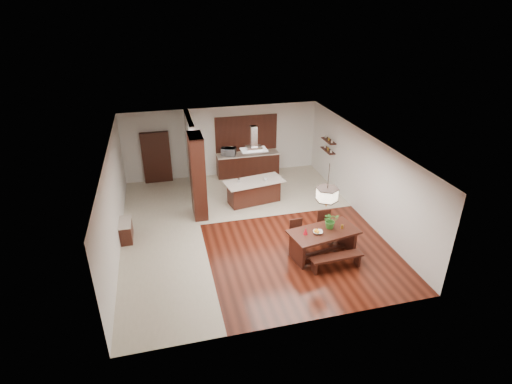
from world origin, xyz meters
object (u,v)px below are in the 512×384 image
object	(u,v)px
island_cup	(265,179)
microwave	(229,151)
pendant_lantern	(328,186)
kitchen_island	(254,191)
dining_table	(323,237)
dining_chair_left	(298,235)
hallway_console	(126,230)
dining_bench	(336,262)
foliage_plant	(331,220)
range_hood	(254,138)
fruit_bowl	(318,232)
dining_chair_right	(326,227)

from	to	relation	value
island_cup	microwave	distance (m)	2.79
pendant_lantern	kitchen_island	xyz separation A→B (m)	(-1.14, 3.75, -1.80)
dining_table	kitchen_island	size ratio (longest dim) A/B	0.94
microwave	kitchen_island	bearing A→B (deg)	-58.32
dining_chair_left	hallway_console	bearing A→B (deg)	157.62
dining_bench	dining_chair_left	distance (m)	1.43
dining_bench	hallway_console	bearing A→B (deg)	152.41
kitchen_island	microwave	xyz separation A→B (m)	(-0.44, 2.55, 0.66)
microwave	dining_chair_left	bearing A→B (deg)	-58.49
dining_chair_left	island_cup	size ratio (longest dim) A/B	6.78
hallway_console	foliage_plant	distance (m)	6.26
hallway_console	range_hood	xyz separation A→B (m)	(4.45, 1.47, 2.15)
dining_table	island_cup	distance (m)	3.73
foliage_plant	pendant_lantern	bearing A→B (deg)	-152.43
foliage_plant	kitchen_island	bearing A→B (deg)	110.88
dining_bench	island_cup	size ratio (longest dim) A/B	11.13
fruit_bowl	dining_chair_right	bearing A→B (deg)	51.43
pendant_lantern	microwave	distance (m)	6.60
dining_table	dining_bench	xyz separation A→B (m)	(0.12, -0.70, -0.39)
hallway_console	dining_bench	xyz separation A→B (m)	(5.71, -2.98, -0.10)
dining_bench	fruit_bowl	xyz separation A→B (m)	(-0.34, 0.64, 0.64)
hallway_console	dining_chair_right	xyz separation A→B (m)	(5.97, -1.60, 0.18)
hallway_console	dining_chair_left	bearing A→B (deg)	-19.55
fruit_bowl	microwave	xyz separation A→B (m)	(-1.37, 6.37, 0.26)
dining_bench	kitchen_island	world-z (taller)	kitchen_island
dining_table	foliage_plant	xyz separation A→B (m)	(0.25, 0.13, 0.46)
island_cup	foliage_plant	bearing A→B (deg)	-74.37
hallway_console	pendant_lantern	bearing A→B (deg)	-22.22
hallway_console	foliage_plant	size ratio (longest dim) A/B	1.80
dining_table	pendant_lantern	distance (m)	1.64
pendant_lantern	range_hood	xyz separation A→B (m)	(-1.14, 3.75, 0.22)
dining_bench	pendant_lantern	distance (m)	2.15
dining_table	kitchen_island	bearing A→B (deg)	106.86
dining_chair_right	microwave	world-z (taller)	microwave
dining_bench	foliage_plant	bearing A→B (deg)	81.66
dining_chair_left	microwave	distance (m)	5.91
island_cup	microwave	bearing A→B (deg)	107.58
dining_bench	dining_chair_right	xyz separation A→B (m)	(0.26, 1.38, 0.28)
dining_bench	pendant_lantern	size ratio (longest dim) A/B	1.15
dining_table	dining_chair_left	bearing A→B (deg)	139.31
dining_chair_left	microwave	world-z (taller)	microwave
hallway_console	foliage_plant	world-z (taller)	foliage_plant
dining_bench	kitchen_island	size ratio (longest dim) A/B	0.67
dining_chair_right	fruit_bowl	xyz separation A→B (m)	(-0.59, -0.75, 0.36)
pendant_lantern	dining_chair_left	bearing A→B (deg)	139.31
range_hood	island_cup	size ratio (longest dim) A/B	6.64
fruit_bowl	island_cup	size ratio (longest dim) A/B	1.97
hallway_console	microwave	xyz separation A→B (m)	(4.01, 4.02, 0.80)
hallway_console	pendant_lantern	xyz separation A→B (m)	(5.59, -2.28, 1.93)
dining_table	dining_bench	size ratio (longest dim) A/B	1.40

